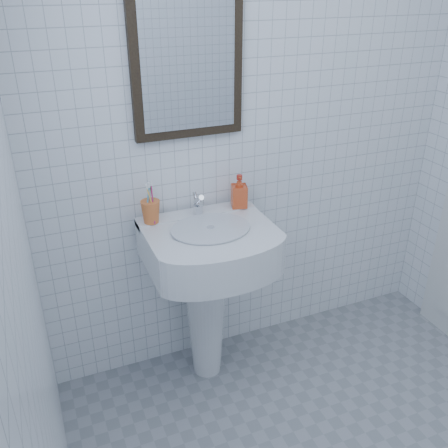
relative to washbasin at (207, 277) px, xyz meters
name	(u,v)px	position (x,y,z in m)	size (l,w,h in m)	color
wall_back	(256,125)	(0.34, 0.21, 0.65)	(2.20, 0.02, 2.50)	white
wall_left	(30,326)	(-0.76, -0.99, 0.65)	(0.02, 2.40, 2.50)	white
washbasin	(207,277)	(0.00, 0.00, 0.00)	(0.58, 0.42, 0.89)	white
faucet	(198,205)	(0.00, 0.11, 0.33)	(0.05, 0.10, 0.12)	silver
toothbrush_cup	(151,212)	(-0.23, 0.11, 0.34)	(0.09, 0.09, 0.11)	orange
soap_dispenser	(239,191)	(0.22, 0.11, 0.37)	(0.07, 0.07, 0.16)	red
wall_mirror	(188,66)	(0.00, 0.19, 0.95)	(0.50, 0.04, 0.62)	black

